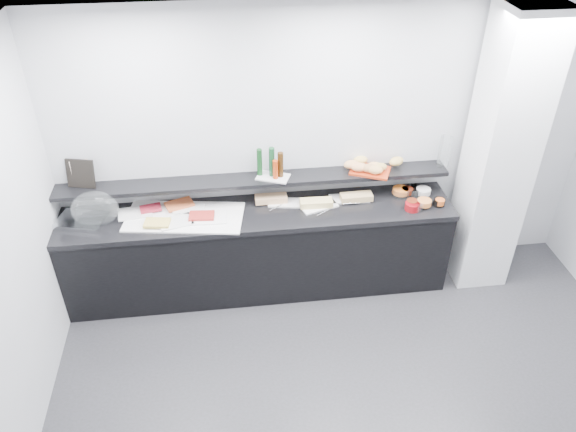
{
  "coord_description": "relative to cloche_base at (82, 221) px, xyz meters",
  "views": [
    {
      "loc": [
        -0.95,
        -2.53,
        3.8
      ],
      "look_at": [
        -0.45,
        1.45,
        1.0
      ],
      "focal_mm": 35.0,
      "sensor_mm": 36.0,
      "label": 1
    }
  ],
  "objects": [
    {
      "name": "food_cheese",
      "position": [
        0.67,
        -0.15,
        0.02
      ],
      "size": [
        0.24,
        0.17,
        0.02
      ],
      "primitive_type": "cube",
      "rotation": [
        0.0,
        0.0,
        -0.14
      ],
      "color": "#D8BC54",
      "rests_on": "platter_cheese"
    },
    {
      "name": "bowl_glass_fruit",
      "position": [
        2.94,
        0.08,
        0.02
      ],
      "size": [
        0.18,
        0.18,
        0.07
      ],
      "primitive_type": "cylinder",
      "rotation": [
        0.0,
        0.0,
        -0.03
      ],
      "color": "silver",
      "rests_on": "counter_top"
    },
    {
      "name": "cloche_dome",
      "position": [
        0.13,
        0.01,
        0.11
      ],
      "size": [
        0.43,
        0.29,
        0.34
      ],
      "primitive_type": "ellipsoid",
      "rotation": [
        0.0,
        0.0,
        0.05
      ],
      "color": "white",
      "rests_on": "cloche_base"
    },
    {
      "name": "bowl_black_jam",
      "position": [
        3.08,
        0.09,
        0.02
      ],
      "size": [
        0.15,
        0.15,
        0.07
      ],
      "primitive_type": "cylinder",
      "rotation": [
        0.0,
        0.0,
        -0.01
      ],
      "color": "black",
      "rests_on": "counter_top"
    },
    {
      "name": "bread_roll_nw",
      "position": [
        2.47,
        0.18,
        0.29
      ],
      "size": [
        0.15,
        0.1,
        0.08
      ],
      "primitive_type": "ellipsoid",
      "rotation": [
        0.0,
        0.0,
        0.06
      ],
      "color": "tan",
      "rests_on": "bread_tray"
    },
    {
      "name": "tongs_mid",
      "position": [
        2.16,
        -0.14,
        -0.0
      ],
      "size": [
        0.14,
        0.1,
        0.01
      ],
      "primitive_type": "cylinder",
      "rotation": [
        0.0,
        1.57,
        0.59
      ],
      "color": "#B1B4B8",
      "rests_on": "sandwich_plate_mid"
    },
    {
      "name": "food_meat_b",
      "position": [
        1.06,
        -0.09,
        0.02
      ],
      "size": [
        0.23,
        0.16,
        0.02
      ],
      "primitive_type": "cube",
      "rotation": [
        0.0,
        0.0,
        -0.09
      ],
      "color": "maroon",
      "rests_on": "platter_meat_b"
    },
    {
      "name": "platter_meat_a",
      "position": [
        0.46,
        0.06,
        0.0
      ],
      "size": [
        0.32,
        0.24,
        0.01
      ],
      "primitive_type": "cube",
      "rotation": [
        0.0,
        0.0,
        0.14
      ],
      "color": "white",
      "rests_on": "linen_runner"
    },
    {
      "name": "bread_roll_se",
      "position": [
        2.72,
        0.1,
        0.29
      ],
      "size": [
        0.13,
        0.08,
        0.08
      ],
      "primitive_type": "ellipsoid",
      "rotation": [
        0.0,
        0.0,
        0.0
      ],
      "color": "#B99446",
      "rests_on": "bread_tray"
    },
    {
      "name": "bowl_glass_salmon",
      "position": [
        3.01,
        -0.16,
        0.02
      ],
      "size": [
        0.18,
        0.18,
        0.07
      ],
      "primitive_type": "cylinder",
      "rotation": [
        0.0,
        0.0,
        -0.41
      ],
      "color": "white",
      "rests_on": "counter_top"
    },
    {
      "name": "bread_roll_mide",
      "position": [
        2.67,
        0.13,
        0.29
      ],
      "size": [
        0.15,
        0.12,
        0.08
      ],
      "primitive_type": "ellipsoid",
      "rotation": [
        0.0,
        0.0,
        -0.22
      ],
      "color": "tan",
      "rests_on": "bread_tray"
    },
    {
      "name": "wall_shelf",
      "position": [
        1.56,
        0.15,
        0.21
      ],
      "size": [
        3.6,
        0.25,
        0.04
      ],
      "primitive_type": "cube",
      "color": "black",
      "rests_on": "back_wall"
    },
    {
      "name": "sandwich_plate_mid",
      "position": [
        2.14,
        -0.03,
        -0.01
      ],
      "size": [
        0.37,
        0.24,
        0.01
      ],
      "primitive_type": "cube",
      "rotation": [
        0.0,
        0.0,
        0.31
      ],
      "color": "white",
      "rests_on": "counter_top"
    },
    {
      "name": "sandwich_food_right",
      "position": [
        2.5,
        0.03,
        0.02
      ],
      "size": [
        0.3,
        0.12,
        0.06
      ],
      "primitive_type": "cube",
      "rotation": [
        0.0,
        0.0,
        0.02
      ],
      "color": "tan",
      "rests_on": "sandwich_plate_right"
    },
    {
      "name": "platter_cheese",
      "position": [
        0.83,
        -0.13,
        0.0
      ],
      "size": [
        0.33,
        0.26,
        0.01
      ],
      "primitive_type": "cube",
      "rotation": [
        0.0,
        0.0,
        0.26
      ],
      "color": "white",
      "rests_on": "linen_runner"
    },
    {
      "name": "bottle_hot",
      "position": [
        1.75,
        0.11,
        0.33
      ],
      "size": [
        0.06,
        0.06,
        0.18
      ],
      "primitive_type": "cylinder",
      "rotation": [
        0.0,
        0.0,
        -0.34
      ],
      "color": "#A9320C",
      "rests_on": "condiment_tray"
    },
    {
      "name": "carafe",
      "position": [
        3.35,
        0.17,
        0.38
      ],
      "size": [
        0.15,
        0.15,
        0.3
      ],
      "primitive_type": "cylinder",
      "rotation": [
        0.0,
        0.0,
        0.37
      ],
      "color": "silver",
      "rests_on": "wall_shelf"
    },
    {
      "name": "bowl_glass_cream",
      "position": [
        3.1,
        0.08,
        0.02
      ],
      "size": [
        0.19,
        0.19,
        0.07
      ],
      "primitive_type": "cylinder",
      "rotation": [
        0.0,
        0.0,
        -0.25
      ],
      "color": "white",
      "rests_on": "counter_top"
    },
    {
      "name": "condiment_tray",
      "position": [
        1.73,
        0.14,
        0.24
      ],
      "size": [
        0.34,
        0.28,
        0.01
      ],
      "primitive_type": "cube",
      "rotation": [
        0.0,
        0.0,
        -0.4
      ],
      "color": "silver",
      "rests_on": "wall_shelf"
    },
    {
      "name": "framed_print",
      "position": [
        0.03,
        0.21,
        0.36
      ],
      "size": [
        0.26,
        0.13,
        0.26
      ],
      "primitive_type": "cube",
      "rotation": [
        -0.21,
        0.0,
        -0.24
      ],
      "color": "black",
      "rests_on": "wall_shelf"
    },
    {
      "name": "bread_roll_n",
      "position": [
        2.57,
        0.25,
        0.29
      ],
      "size": [
        0.14,
        0.1,
        0.08
      ],
      "primitive_type": "ellipsoid",
      "rotation": [
        0.0,
        0.0,
        0.09
      ],
      "color": "gold",
      "rests_on": "bread_tray"
    },
    {
      "name": "bread_tray",
      "position": [
        2.64,
        0.14,
        0.24
      ],
      "size": [
        0.43,
        0.37,
        0.02
      ],
      "primitive_type": "cube",
      "rotation": [
        0.0,
        0.0,
        -0.43
      ],
      "color": "#AA3012",
      "rests_on": "wall_shelf"
    },
    {
      "name": "bottle_green_a",
      "position": [
        1.61,
        0.19,
        0.37
      ],
      "size": [
        0.06,
        0.06,
        0.26
      ],
      "primitive_type": "cylinder",
      "rotation": [
        0.0,
        0.0,
        -0.23
      ],
      "color": "#0F3916",
      "rests_on": "condiment_tray"
    },
    {
      "name": "fill_glass_cream",
      "position": [
        3.15,
        0.05,
        0.03
      ],
      "size": [
        0.17,
        0.17,
        0.05
      ],
      "primitive_type": "cylinder",
      "rotation": [
        0.0,
        0.0,
        0.3
      ],
      "color": "silver",
      "rests_on": "bowl_glass_cream"
    },
    {
      "name": "bread_roll_ne",
      "position": [
        2.9,
        0.19,
        0.29
      ],
      "size": [
        0.18,
        0.15,
        0.08
      ],
      "primitive_type": "ellipsoid",
      "rotation": [
        0.0,
        0.0,
        0.43
      ],
      "color": "gold",
      "rests_on": "bread_tray"
    },
    {
      "name": "sandwich_food_left",
      "position": [
        1.7,
        0.11,
        0.02
      ],
      "size": [
        0.3,
        0.11,
        0.06
      ],
      "primitive_type": "cube",
      "rotation": [
        0.0,
        0.0,
        -0.0
      ],
      "color": "tan",
      "rests_on": "sandwich_plate_left"
    },
    {
      "name": "bowl_red_jam",
      "position": [
        2.98,
        -0.17,
        0.02
      ],
      "size": [
        0.14,
        0.14,
        0.07
      ],
      "primitive_type": "cylinder",
      "rotation": [
        0.0,
        0.0,
        0.05
      ],
      "color": "maroon",
      "rests_on": "counter_top"
    },
    {
      "name": "shaker_pepper",
      "position": [
        1.79,
        0.17,
        0.28
      ],
      "size": [
        0.03,
        0.03,
        0.07
      ],
      "primitive_type": "cylinder",
      "rotation": [
        0.0,
        0.0,
        -0.31
      ],
      "color": "white",
      "rests_on": "condiment_tray"
    },
    {
      "name": "fill_glass_salmon",
      "position": [
        3.1,
        -0.14,
        0.03
      ],
      "size": [
        0.17,
        0.17,
        0.05
      ],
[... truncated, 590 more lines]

